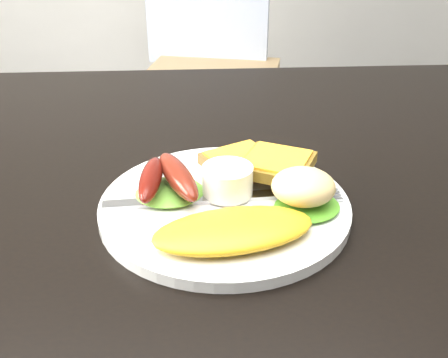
{
  "coord_description": "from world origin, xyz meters",
  "views": [
    {
      "loc": [
        -0.09,
        -0.54,
        1.04
      ],
      "look_at": [
        -0.06,
        -0.08,
        0.78
      ],
      "focal_mm": 42.0,
      "sensor_mm": 36.0,
      "label": 1
    }
  ],
  "objects_px": {
    "plate": "(225,206)",
    "dining_chair": "(210,80)",
    "person": "(412,98)",
    "dining_table": "(267,184)"
  },
  "relations": [
    {
      "from": "dining_table",
      "to": "dining_chair",
      "type": "relative_size",
      "value": 2.62
    },
    {
      "from": "plate",
      "to": "dining_table",
      "type": "bearing_deg",
      "value": 57.55
    },
    {
      "from": "plate",
      "to": "dining_chair",
      "type": "bearing_deg",
      "value": 88.71
    },
    {
      "from": "dining_table",
      "to": "person",
      "type": "distance_m",
      "value": 0.58
    },
    {
      "from": "plate",
      "to": "person",
      "type": "bearing_deg",
      "value": 52.11
    },
    {
      "from": "person",
      "to": "plate",
      "type": "height_order",
      "value": "person"
    },
    {
      "from": "dining_table",
      "to": "dining_chair",
      "type": "height_order",
      "value": "dining_table"
    },
    {
      "from": "dining_chair",
      "to": "person",
      "type": "bearing_deg",
      "value": -50.42
    },
    {
      "from": "dining_table",
      "to": "person",
      "type": "height_order",
      "value": "person"
    },
    {
      "from": "person",
      "to": "plate",
      "type": "xyz_separation_m",
      "value": [
        -0.42,
        -0.54,
        0.09
      ]
    }
  ]
}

